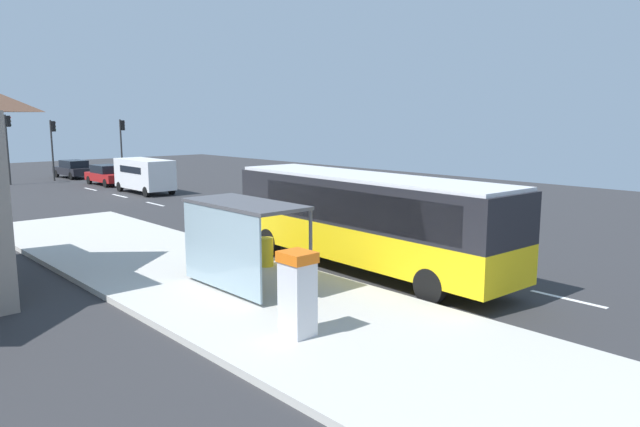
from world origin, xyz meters
name	(u,v)px	position (x,y,z in m)	size (l,w,h in m)	color
ground_plane	(195,215)	(0.00, 14.00, -0.02)	(56.00, 92.00, 0.04)	#2D2D30
sidewalk_platform	(212,282)	(-6.40, 2.00, 0.09)	(6.20, 30.00, 0.18)	beige
lane_stripe_seg_0	(568,299)	(0.25, -6.00, 0.01)	(0.16, 2.20, 0.01)	silver
lane_stripe_seg_1	(426,266)	(0.25, -1.00, 0.01)	(0.16, 2.20, 0.01)	silver
lane_stripe_seg_2	(327,244)	(0.25, 4.00, 0.01)	(0.16, 2.20, 0.01)	silver
lane_stripe_seg_3	(254,227)	(0.25, 9.00, 0.01)	(0.16, 2.20, 0.01)	silver
lane_stripe_seg_4	(199,214)	(0.25, 14.00, 0.01)	(0.16, 2.20, 0.01)	silver
lane_stripe_seg_5	(155,204)	(0.25, 19.00, 0.01)	(0.16, 2.20, 0.01)	silver
lane_stripe_seg_6	(120,196)	(0.25, 24.00, 0.01)	(0.16, 2.20, 0.01)	silver
lane_stripe_seg_7	(91,189)	(0.25, 29.00, 0.01)	(0.16, 2.20, 0.01)	silver
bus	(365,216)	(-1.71, 0.06, 1.84)	(2.90, 11.09, 3.21)	yellow
white_van	(144,173)	(2.20, 24.32, 1.34)	(2.06, 5.21, 2.30)	white
sedan_near	(73,169)	(2.30, 37.99, 0.79)	(2.03, 4.49, 1.52)	black
sedan_far	(107,175)	(2.30, 30.90, 0.79)	(1.92, 4.44, 1.52)	#A51919
ticket_machine	(298,293)	(-7.48, -3.35, 1.17)	(0.66, 0.76, 1.94)	silver
recycling_bin_yellow	(266,252)	(-4.20, 2.21, 0.66)	(0.52, 0.52, 0.95)	yellow
recycling_bin_orange	(253,248)	(-4.20, 2.91, 0.66)	(0.52, 0.52, 0.95)	orange
recycling_bin_blue	(241,245)	(-4.20, 3.61, 0.66)	(0.52, 0.52, 0.95)	blue
recycling_bin_green	(230,242)	(-4.20, 4.31, 0.66)	(0.52, 0.52, 0.95)	green
traffic_light_near_side	(122,139)	(5.50, 35.17, 3.29)	(0.49, 0.28, 4.95)	#2D2D2D
traffic_light_far_side	(8,139)	(-3.10, 35.97, 3.52)	(0.49, 0.28, 5.32)	#2D2D2D
traffic_light_median	(53,141)	(0.40, 36.77, 3.26)	(0.49, 0.28, 4.90)	#2D2D2D
bus_shelter	(236,223)	(-6.41, 0.64, 2.10)	(1.80, 4.00, 2.50)	#4C4C51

